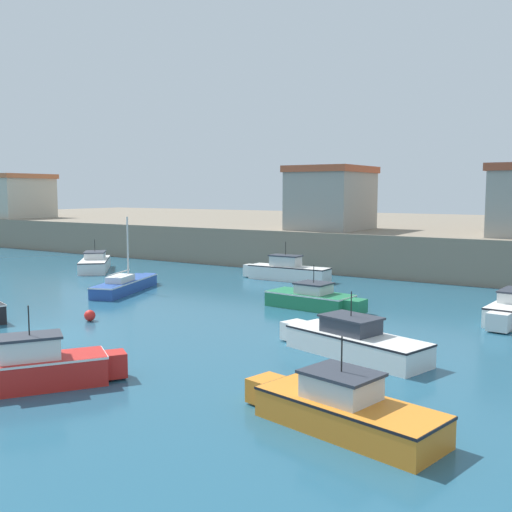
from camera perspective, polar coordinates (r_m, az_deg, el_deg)
name	(u,v)px	position (r m, az deg, el deg)	size (l,w,h in m)	color
ground_plane	(30,339)	(25.89, -20.73, -7.43)	(200.00, 200.00, 0.00)	#235670
quay_seawall	(400,235)	(61.95, 13.55, 1.91)	(120.00, 40.00, 2.95)	gray
motorboat_white_1	(95,263)	(46.46, -15.07, -0.65)	(5.29, 5.60, 2.32)	white
motorboat_white_2	(287,271)	(39.91, 2.96, -1.42)	(6.21, 1.59, 2.59)	white
motorboat_red_3	(28,369)	(19.54, -20.89, -10.00)	(4.03, 5.21, 2.53)	red
motorboat_green_4	(313,299)	(30.52, 5.47, -4.05)	(5.30, 2.20, 2.23)	#237A4C
motorboat_orange_6	(342,408)	(15.54, 8.21, -14.14)	(5.76, 2.77, 2.37)	orange
motorboat_white_8	(352,341)	(22.08, 9.15, -7.97)	(6.34, 3.18, 2.35)	white
sailboat_blue_9	(126,284)	(36.24, -12.30, -2.66)	(3.39, 6.75, 4.42)	#284C9E
mooring_buoy	(90,316)	(28.54, -15.55, -5.48)	(0.51, 0.51, 0.51)	red
harbor_shed_mid_row	(331,198)	(47.05, 7.19, 5.54)	(5.28, 6.77, 4.88)	gray
harbor_shed_far_end	(10,196)	(73.61, -22.39, 5.34)	(8.76, 6.72, 4.86)	#BCB29E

